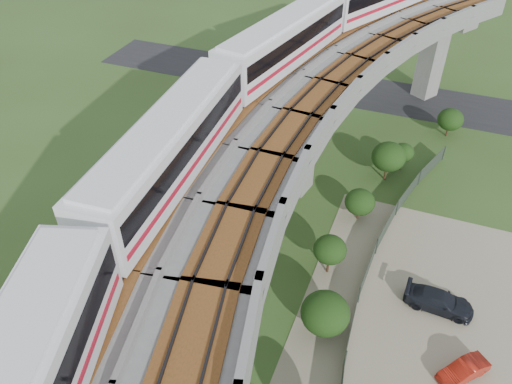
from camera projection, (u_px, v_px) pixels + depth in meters
ground at (240, 268)px, 35.62m from camera, size 160.00×160.00×0.00m
dirt_lot at (441, 353)px, 30.20m from camera, size 18.00×26.00×0.04m
asphalt_road at (340, 88)px, 57.46m from camera, size 60.00×8.00×0.03m
viaduct at (298, 179)px, 28.88m from camera, size 19.58×73.98×11.40m
metro_train at (262, 96)px, 30.03m from camera, size 12.06×61.25×3.64m
fence at (379, 301)px, 32.40m from camera, size 3.87×38.73×1.50m
tree_0 at (450, 119)px, 48.34m from camera, size 2.47×2.47×2.89m
tree_1 at (403, 153)px, 43.91m from camera, size 1.91×1.91×2.65m
tree_2 at (389, 157)px, 42.44m from camera, size 2.92×2.92×3.60m
tree_3 at (360, 202)px, 38.76m from camera, size 2.37×2.37×2.71m
tree_4 at (330, 250)px, 33.99m from camera, size 2.30×2.30×3.20m
tree_5 at (325, 313)px, 30.19m from camera, size 3.02×3.02×3.21m
car_red at (463, 370)px, 28.69m from camera, size 3.01×3.14×1.06m
car_dark at (439, 301)px, 32.48m from camera, size 4.50×1.99×1.28m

